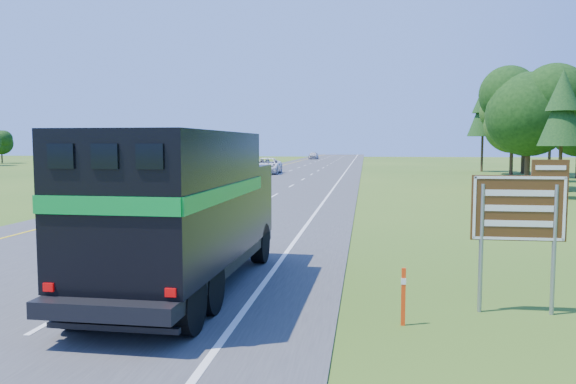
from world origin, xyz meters
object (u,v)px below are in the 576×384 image
exit_sign (520,214)px  white_suv (267,166)px  far_car (313,155)px  horse_truck (183,207)px

exit_sign → white_suv: bearing=105.5°
far_car → exit_sign: exit_sign is taller
white_suv → far_car: (-0.35, 64.07, -0.10)m
far_car → exit_sign: 118.57m
white_suv → far_car: size_ratio=1.37×
far_car → horse_truck: bearing=-83.3°
far_car → exit_sign: (15.22, -117.58, 1.24)m
horse_truck → white_suv: size_ratio=1.29×
horse_truck → far_car: 117.23m
white_suv → exit_sign: bearing=-76.6°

